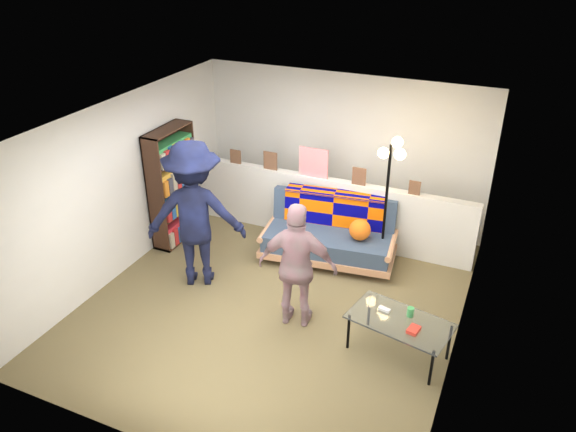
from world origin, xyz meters
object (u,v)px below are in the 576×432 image
object	(u,v)px
bookshelf	(173,189)
person_right	(298,266)
floor_lamp	(390,178)
futon_sofa	(331,235)
coffee_table	(400,323)
person_left	(195,214)

from	to	relation	value
bookshelf	person_right	bearing A→B (deg)	-24.69
floor_lamp	bookshelf	bearing A→B (deg)	-170.25
bookshelf	floor_lamp	bearing A→B (deg)	9.75
futon_sofa	person_right	distance (m)	1.62
floor_lamp	person_right	world-z (taller)	floor_lamp
bookshelf	coffee_table	world-z (taller)	bookshelf
futon_sofa	floor_lamp	world-z (taller)	floor_lamp
futon_sofa	person_right	size ratio (longest dim) A/B	1.24
floor_lamp	person_left	xyz separation A→B (m)	(-2.19, -1.37, -0.35)
person_right	bookshelf	bearing A→B (deg)	-34.83
bookshelf	floor_lamp	size ratio (longest dim) A/B	0.93
person_left	person_right	bearing A→B (deg)	144.29
floor_lamp	person_left	distance (m)	2.60
floor_lamp	person_right	xyz separation A→B (m)	(-0.61, -1.68, -0.55)
bookshelf	person_left	world-z (taller)	person_left
bookshelf	person_left	bearing A→B (deg)	-42.23
futon_sofa	person_right	world-z (taller)	person_right
bookshelf	futon_sofa	bearing A→B (deg)	9.77
person_right	floor_lamp	bearing A→B (deg)	-120.09
coffee_table	person_left	size ratio (longest dim) A/B	0.61
futon_sofa	coffee_table	size ratio (longest dim) A/B	1.64
bookshelf	coffee_table	size ratio (longest dim) A/B	1.46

